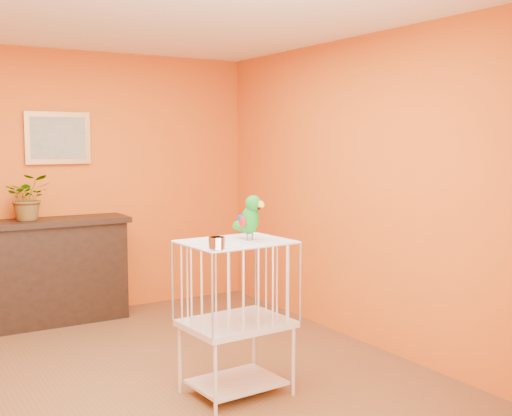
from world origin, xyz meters
TOP-DOWN VIEW (x-y plane):
  - ground at (0.00, 0.00)m, footprint 4.50×4.50m
  - room_shell at (0.00, 0.00)m, footprint 4.50×4.50m
  - console_cabinet at (-0.10, 2.02)m, footprint 1.34×0.48m
  - potted_plant at (-0.33, 2.02)m, footprint 0.45×0.49m
  - framed_picture at (0.00, 2.22)m, footprint 0.62×0.04m
  - birdcage at (0.50, -0.39)m, footprint 0.71×0.57m
  - feed_cup at (0.24, -0.61)m, footprint 0.10×0.10m
  - parrot at (0.62, -0.37)m, footprint 0.16×0.28m

SIDE VIEW (x-z plane):
  - ground at x=0.00m, z-range 0.00..0.00m
  - console_cabinet at x=-0.10m, z-range 0.00..0.99m
  - birdcage at x=0.50m, z-range 0.02..1.08m
  - feed_cup at x=0.24m, z-range 1.06..1.14m
  - potted_plant at x=-0.33m, z-range 0.99..1.33m
  - parrot at x=0.62m, z-range 1.06..1.36m
  - room_shell at x=0.00m, z-range -0.67..3.83m
  - framed_picture at x=0.00m, z-range 1.50..2.00m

